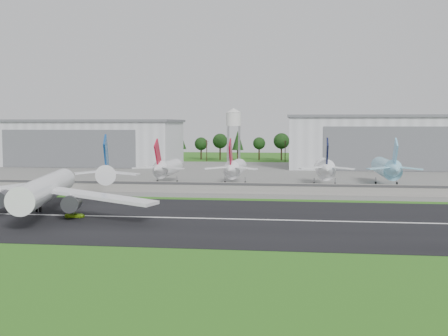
# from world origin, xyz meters

# --- Properties ---
(ground) EXTENTS (600.00, 600.00, 0.00)m
(ground) POSITION_xyz_m (0.00, 0.00, 0.00)
(ground) COLOR #276919
(ground) RESTS_ON ground
(runway) EXTENTS (320.00, 60.00, 0.10)m
(runway) POSITION_xyz_m (0.00, 10.00, 0.05)
(runway) COLOR black
(runway) RESTS_ON ground
(runway_centerline) EXTENTS (220.00, 1.00, 0.02)m
(runway_centerline) POSITION_xyz_m (0.00, 10.00, 0.11)
(runway_centerline) COLOR white
(runway_centerline) RESTS_ON runway
(apron) EXTENTS (320.00, 150.00, 0.10)m
(apron) POSITION_xyz_m (0.00, 120.00, 0.05)
(apron) COLOR slate
(apron) RESTS_ON ground
(blast_fence) EXTENTS (240.00, 0.61, 3.50)m
(blast_fence) POSITION_xyz_m (0.00, 54.99, 1.81)
(blast_fence) COLOR gray
(blast_fence) RESTS_ON ground
(hangar_west) EXTENTS (97.00, 44.00, 23.20)m
(hangar_west) POSITION_xyz_m (-80.00, 164.92, 11.63)
(hangar_west) COLOR silver
(hangar_west) RESTS_ON ground
(hangar_east) EXTENTS (102.00, 47.00, 25.20)m
(hangar_east) POSITION_xyz_m (75.00, 164.92, 12.63)
(hangar_east) COLOR silver
(hangar_east) RESTS_ON ground
(water_tower) EXTENTS (8.40, 8.40, 29.40)m
(water_tower) POSITION_xyz_m (-5.00, 185.00, 24.55)
(water_tower) COLOR #99999E
(water_tower) RESTS_ON ground
(utility_poles) EXTENTS (230.00, 3.00, 12.00)m
(utility_poles) POSITION_xyz_m (0.00, 200.00, 0.00)
(utility_poles) COLOR black
(utility_poles) RESTS_ON ground
(treeline) EXTENTS (320.00, 16.00, 22.00)m
(treeline) POSITION_xyz_m (0.00, 215.00, 0.00)
(treeline) COLOR black
(treeline) RESTS_ON ground
(main_airliner) EXTENTS (55.89, 58.80, 18.17)m
(main_airliner) POSITION_xyz_m (-28.90, 9.57, 4.89)
(main_airliner) COLOR white
(main_airliner) RESTS_ON runway
(ground_vehicle) EXTENTS (4.68, 2.84, 1.21)m
(ground_vehicle) POSITION_xyz_m (-20.66, 7.12, 0.71)
(ground_vehicle) COLOR #8AC617
(ground_vehicle) RESTS_ON runway
(parked_jet_red_a) EXTENTS (7.36, 31.29, 16.38)m
(parked_jet_red_a) POSITION_xyz_m (-16.18, 76.51, 5.90)
(parked_jet_red_a) COLOR silver
(parked_jet_red_a) RESTS_ON ground
(parked_jet_red_b) EXTENTS (7.36, 31.29, 16.49)m
(parked_jet_red_b) POSITION_xyz_m (7.58, 76.53, 6.00)
(parked_jet_red_b) COLOR white
(parked_jet_red_b) RESTS_ON ground
(parked_jet_navy) EXTENTS (7.36, 31.29, 16.83)m
(parked_jet_navy) POSITION_xyz_m (37.77, 76.58, 6.31)
(parked_jet_navy) COLOR white
(parked_jet_navy) RESTS_ON ground
(parked_jet_skyblue) EXTENTS (7.36, 37.29, 16.81)m
(parked_jet_skyblue) POSITION_xyz_m (58.66, 81.58, 6.24)
(parked_jet_skyblue) COLOR #88CEEB
(parked_jet_skyblue) RESTS_ON ground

